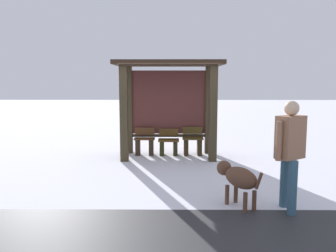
# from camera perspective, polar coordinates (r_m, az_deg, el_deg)

# --- Properties ---
(ground_plane) EXTENTS (60.00, 60.00, 0.00)m
(ground_plane) POSITION_cam_1_polar(r_m,az_deg,el_deg) (9.58, 0.09, -5.05)
(ground_plane) COLOR white
(bus_shelter) EXTENTS (2.83, 1.60, 2.59)m
(bus_shelter) POSITION_cam_1_polar(r_m,az_deg,el_deg) (9.50, 0.10, 6.04)
(bus_shelter) COLOR #382E1D
(bus_shelter) RESTS_ON ground
(bench_left_inside) EXTENTS (0.58, 0.35, 0.76)m
(bench_left_inside) POSITION_cam_1_polar(r_m,az_deg,el_deg) (9.79, -3.86, -2.99)
(bench_left_inside) COLOR #503019
(bench_left_inside) RESTS_ON ground
(bench_center_inside) EXTENTS (0.58, 0.39, 0.73)m
(bench_center_inside) POSITION_cam_1_polar(r_m,az_deg,el_deg) (9.77, 0.10, -3.08)
(bench_center_inside) COLOR #4E3415
(bench_center_inside) RESTS_ON ground
(bench_right_inside) EXTENTS (0.58, 0.38, 0.78)m
(bench_right_inside) POSITION_cam_1_polar(r_m,az_deg,el_deg) (9.78, 4.08, -2.94)
(bench_right_inside) COLOR #483716
(bench_right_inside) RESTS_ON ground
(person_walking) EXTENTS (0.58, 0.55, 1.75)m
(person_walking) POSITION_cam_1_polar(r_m,az_deg,el_deg) (5.77, 19.37, -3.21)
(person_walking) COLOR #93684C
(person_walking) RESTS_ON ground
(dog) EXTENTS (0.65, 0.94, 0.69)m
(dog) POSITION_cam_1_polar(r_m,az_deg,el_deg) (5.87, 11.38, -8.25)
(dog) COLOR #533626
(dog) RESTS_ON ground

